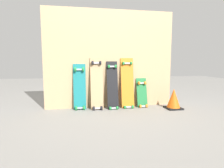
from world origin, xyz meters
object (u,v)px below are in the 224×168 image
at_px(skateboard_black, 113,87).
at_px(skateboard_orange, 127,85).
at_px(skateboard_teal, 80,89).
at_px(skateboard_green, 142,95).
at_px(skateboard_natural, 97,86).
at_px(traffic_cone, 174,99).

relative_size(skateboard_black, skateboard_orange, 0.94).
xyz_separation_m(skateboard_teal, skateboard_orange, (0.79, -0.02, 0.04)).
distance_m(skateboard_teal, skateboard_black, 0.54).
bearing_deg(skateboard_green, skateboard_black, -178.60).
relative_size(skateboard_natural, traffic_cone, 2.72).
relative_size(skateboard_green, traffic_cone, 1.69).
bearing_deg(skateboard_natural, skateboard_green, 0.31).
bearing_deg(skateboard_teal, skateboard_orange, -1.70).
height_order(skateboard_green, traffic_cone, skateboard_green).
distance_m(skateboard_orange, traffic_cone, 0.79).
distance_m(skateboard_teal, skateboard_natural, 0.28).
distance_m(skateboard_black, skateboard_orange, 0.26).
distance_m(skateboard_natural, skateboard_black, 0.26).
relative_size(skateboard_natural, skateboard_orange, 1.00).
xyz_separation_m(skateboard_teal, skateboard_black, (0.54, -0.04, 0.01)).
bearing_deg(skateboard_black, traffic_cone, -12.94).
bearing_deg(skateboard_green, skateboard_natural, -179.69).
bearing_deg(traffic_cone, skateboard_orange, 161.65).
xyz_separation_m(skateboard_black, skateboard_orange, (0.26, 0.01, 0.03)).
bearing_deg(skateboard_green, skateboard_teal, 178.65).
bearing_deg(skateboard_green, traffic_cone, -27.31).
bearing_deg(skateboard_teal, skateboard_natural, -6.01).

